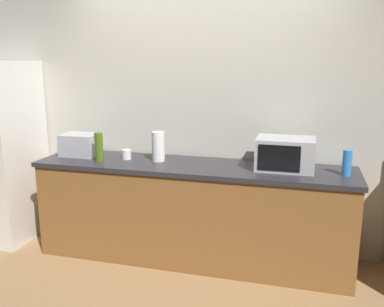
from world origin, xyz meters
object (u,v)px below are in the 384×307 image
bottle_spray_cleaner (347,163)px  toaster_oven (80,145)px  paper_towel_roll (158,146)px  bottle_olive_oil (99,147)px  microwave (285,154)px  mug_white (126,154)px

bottle_spray_cleaner → toaster_oven: bearing=178.3°
paper_towel_roll → bottle_olive_oil: size_ratio=1.03×
bottle_olive_oil → bottle_spray_cleaner: bearing=2.3°
paper_towel_roll → bottle_spray_cleaner: bearing=-2.2°
microwave → paper_towel_roll: size_ratio=1.78×
bottle_olive_oil → mug_white: bearing=32.1°
paper_towel_roll → bottle_olive_oil: paper_towel_roll is taller
microwave → mug_white: bearing=-179.4°
toaster_oven → paper_towel_roll: 0.80m
microwave → paper_towel_roll: (-1.13, 0.00, 0.00)m
toaster_oven → bottle_olive_oil: 0.32m
microwave → bottle_spray_cleaner: size_ratio=2.29×
toaster_oven → mug_white: 0.50m
microwave → bottle_spray_cleaner: bearing=-7.2°
microwave → mug_white: size_ratio=5.25×
paper_towel_roll → bottle_spray_cleaner: 1.62m
toaster_oven → mug_white: (0.49, -0.03, -0.06)m
bottle_spray_cleaner → bottle_olive_oil: bearing=-177.7°
paper_towel_roll → mug_white: size_ratio=2.95×
microwave → bottle_olive_oil: bearing=-175.0°
toaster_oven → bottle_spray_cleaner: same height
microwave → toaster_oven: (-1.93, 0.01, -0.03)m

